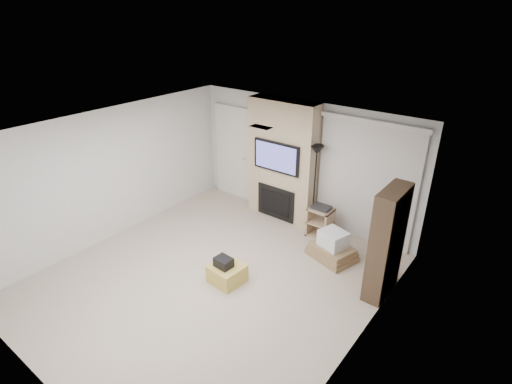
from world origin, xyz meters
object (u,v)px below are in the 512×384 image
Objects in this scene: floor_lamp at (316,165)px; av_stand at (320,220)px; ottoman at (227,273)px; box_stack at (332,248)px; bookshelf at (387,243)px.

floor_lamp is 1.10m from av_stand.
floor_lamp is at bearing 84.11° from ottoman.
floor_lamp reaches higher than box_stack.
bookshelf reaches higher than floor_lamp.
floor_lamp reaches higher than av_stand.
floor_lamp is 1.59m from box_stack.
av_stand reaches higher than ottoman.
av_stand is at bearing 136.31° from box_stack.
bookshelf is at bearing -29.18° from floor_lamp.
ottoman is at bearing -95.89° from floor_lamp.
bookshelf reaches higher than ottoman.
box_stack is (1.05, 1.66, 0.05)m from ottoman.
floor_lamp is at bearing 150.88° from av_stand.
av_stand is at bearing 77.18° from ottoman.
av_stand is 0.70× the size of box_stack.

